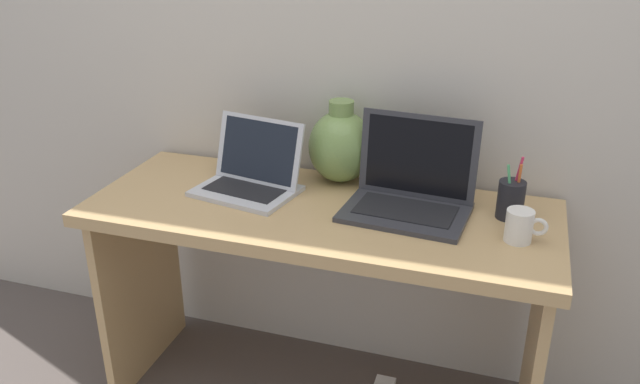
# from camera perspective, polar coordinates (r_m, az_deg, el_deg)

# --- Properties ---
(back_wall) EXTENTS (4.40, 0.04, 2.40)m
(back_wall) POSITION_cam_1_polar(r_m,az_deg,el_deg) (2.10, 2.75, 13.77)
(back_wall) COLOR beige
(back_wall) RESTS_ON ground
(desk) EXTENTS (1.42, 0.56, 0.74)m
(desk) POSITION_cam_1_polar(r_m,az_deg,el_deg) (2.02, 0.00, -5.53)
(desk) COLOR tan
(desk) RESTS_ON ground
(laptop_left) EXTENTS (0.34, 0.28, 0.22)m
(laptop_left) POSITION_cam_1_polar(r_m,az_deg,el_deg) (2.06, -6.04, 1.77)
(laptop_left) COLOR silver
(laptop_left) RESTS_ON desk
(laptop_right) EXTENTS (0.38, 0.29, 0.27)m
(laptop_right) POSITION_cam_1_polar(r_m,az_deg,el_deg) (1.93, 8.08, 0.58)
(laptop_right) COLOR #333338
(laptop_right) RESTS_ON desk
(green_vase) EXTENTS (0.21, 0.21, 0.27)m
(green_vase) POSITION_cam_1_polar(r_m,az_deg,el_deg) (2.09, 1.85, 4.13)
(green_vase) COLOR #75934C
(green_vase) RESTS_ON desk
(coffee_mug) EXTENTS (0.11, 0.07, 0.09)m
(coffee_mug) POSITION_cam_1_polar(r_m,az_deg,el_deg) (1.81, 17.29, -2.88)
(coffee_mug) COLOR white
(coffee_mug) RESTS_ON desk
(pen_cup) EXTENTS (0.08, 0.08, 0.19)m
(pen_cup) POSITION_cam_1_polar(r_m,az_deg,el_deg) (1.94, 16.53, -0.61)
(pen_cup) COLOR black
(pen_cup) RESTS_ON desk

